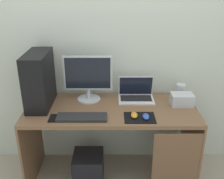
# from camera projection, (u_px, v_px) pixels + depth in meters

# --- Properties ---
(ground_plane) EXTENTS (8.00, 8.00, 0.00)m
(ground_plane) POSITION_uv_depth(u_px,v_px,m) (112.00, 175.00, 2.68)
(ground_plane) COLOR #9E9384
(wall_back) EXTENTS (4.00, 0.05, 2.60)m
(wall_back) POSITION_uv_depth(u_px,v_px,m) (112.00, 41.00, 2.50)
(wall_back) COLOR beige
(wall_back) RESTS_ON ground_plane
(desk) EXTENTS (1.54, 0.64, 0.77)m
(desk) POSITION_uv_depth(u_px,v_px,m) (114.00, 123.00, 2.43)
(desk) COLOR brown
(desk) RESTS_ON ground_plane
(pc_tower) EXTENTS (0.19, 0.44, 0.49)m
(pc_tower) POSITION_uv_depth(u_px,v_px,m) (40.00, 80.00, 2.34)
(pc_tower) COLOR black
(pc_tower) RESTS_ON desk
(monitor) EXTENTS (0.45, 0.22, 0.44)m
(monitor) POSITION_uv_depth(u_px,v_px,m) (89.00, 78.00, 2.45)
(monitor) COLOR #B7BCC6
(monitor) RESTS_ON desk
(laptop) EXTENTS (0.34, 0.22, 0.22)m
(laptop) POSITION_uv_depth(u_px,v_px,m) (137.00, 95.00, 2.54)
(laptop) COLOR silver
(laptop) RESTS_ON desk
(speaker) EXTENTS (0.09, 0.09, 0.14)m
(speaker) POSITION_uv_depth(u_px,v_px,m) (181.00, 91.00, 2.55)
(speaker) COLOR #B7BCC6
(speaker) RESTS_ON desk
(projector) EXTENTS (0.20, 0.14, 0.11)m
(projector) POSITION_uv_depth(u_px,v_px,m) (183.00, 100.00, 2.41)
(projector) COLOR #B7BCC6
(projector) RESTS_ON desk
(keyboard) EXTENTS (0.42, 0.14, 0.02)m
(keyboard) POSITION_uv_depth(u_px,v_px,m) (83.00, 117.00, 2.19)
(keyboard) COLOR #232326
(keyboard) RESTS_ON desk
(mousepad) EXTENTS (0.26, 0.20, 0.00)m
(mousepad) POSITION_uv_depth(u_px,v_px,m) (141.00, 118.00, 2.21)
(mousepad) COLOR black
(mousepad) RESTS_ON desk
(mouse_left) EXTENTS (0.06, 0.10, 0.03)m
(mouse_left) POSITION_uv_depth(u_px,v_px,m) (135.00, 115.00, 2.21)
(mouse_left) COLOR orange
(mouse_left) RESTS_ON mousepad
(mouse_right) EXTENTS (0.06, 0.10, 0.03)m
(mouse_right) POSITION_uv_depth(u_px,v_px,m) (147.00, 117.00, 2.18)
(mouse_right) COLOR #2D51B2
(mouse_right) RESTS_ON mousepad
(cell_phone) EXTENTS (0.07, 0.13, 0.01)m
(cell_phone) POSITION_uv_depth(u_px,v_px,m) (54.00, 118.00, 2.19)
(cell_phone) COLOR black
(cell_phone) RESTS_ON desk
(subwoofer) EXTENTS (0.29, 0.29, 0.29)m
(subwoofer) POSITION_uv_depth(u_px,v_px,m) (89.00, 167.00, 2.58)
(subwoofer) COLOR black
(subwoofer) RESTS_ON ground_plane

